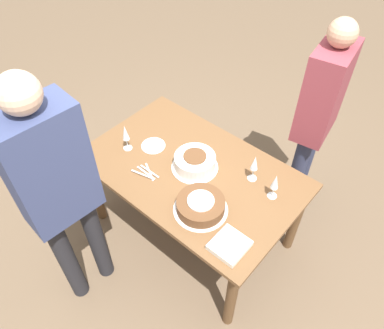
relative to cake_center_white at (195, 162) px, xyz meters
name	(u,v)px	position (x,y,z in m)	size (l,w,h in m)	color
ground_plane	(192,230)	(0.00, -0.03, -0.77)	(12.00, 12.00, 0.00)	brown
dining_table	(192,180)	(0.00, -0.03, -0.16)	(1.46, 0.93, 0.72)	brown
cake_center_white	(195,162)	(0.00, 0.00, 0.00)	(0.32, 0.32, 0.11)	white
cake_front_chocolate	(201,205)	(0.26, -0.25, -0.01)	(0.34, 0.34, 0.10)	white
wine_glass_near	(255,164)	(0.35, 0.17, 0.09)	(0.06, 0.06, 0.21)	silver
wine_glass_far	(275,183)	(0.53, 0.13, 0.08)	(0.06, 0.06, 0.19)	silver
wine_glass_extra	(125,134)	(-0.48, -0.17, 0.09)	(0.06, 0.06, 0.21)	silver
dessert_plate_left	(153,146)	(-0.36, -0.04, -0.05)	(0.17, 0.17, 0.01)	silver
fork_pile	(147,173)	(-0.20, -0.25, -0.05)	(0.18, 0.12, 0.01)	silver
napkin_stack	(230,245)	(0.55, -0.34, -0.03)	(0.19, 0.20, 0.03)	silver
person_cutting	(56,186)	(-0.25, -0.83, 0.29)	(0.25, 0.42, 1.75)	#232328
person_watching	(319,109)	(0.44, 0.80, 0.20)	(0.28, 0.43, 1.62)	#2D334C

